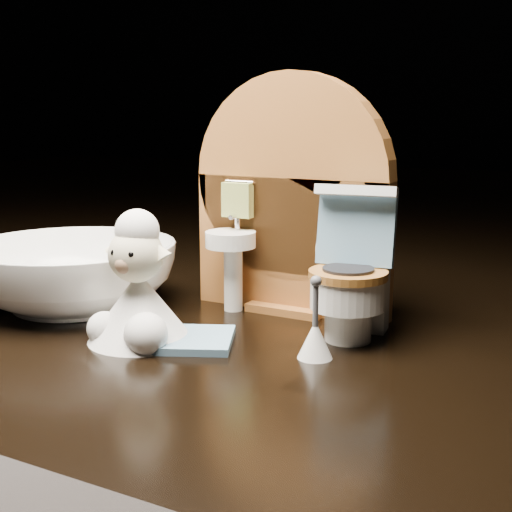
{
  "coord_description": "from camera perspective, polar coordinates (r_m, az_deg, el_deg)",
  "views": [
    {
      "loc": [
        0.19,
        -0.34,
        0.13
      ],
      "look_at": [
        0.0,
        0.01,
        0.05
      ],
      "focal_mm": 50.0,
      "sensor_mm": 36.0,
      "label": 1
    }
  ],
  "objects": [
    {
      "name": "backdrop_panel",
      "position": [
        0.45,
        2.78,
        3.78
      ],
      "size": [
        0.13,
        0.05,
        0.15
      ],
      "color": "brown",
      "rests_on": "ground"
    },
    {
      "name": "toy_toilet",
      "position": [
        0.41,
        7.74,
        -2.09
      ],
      "size": [
        0.05,
        0.06,
        0.09
      ],
      "rotation": [
        0.0,
        0.0,
        0.15
      ],
      "color": "white",
      "rests_on": "ground"
    },
    {
      "name": "bath_mat",
      "position": [
        0.4,
        -5.84,
        -6.66
      ],
      "size": [
        0.07,
        0.06,
        0.0
      ],
      "primitive_type": "cube",
      "rotation": [
        0.0,
        0.0,
        0.44
      ],
      "color": "#628CA7",
      "rests_on": "ground"
    },
    {
      "name": "toilet_brush",
      "position": [
        0.37,
        4.75,
        -6.45
      ],
      "size": [
        0.02,
        0.02,
        0.04
      ],
      "color": "white",
      "rests_on": "ground"
    },
    {
      "name": "plush_lamb",
      "position": [
        0.4,
        -9.42,
        -3.14
      ],
      "size": [
        0.06,
        0.06,
        0.08
      ],
      "rotation": [
        0.0,
        0.0,
        0.08
      ],
      "color": "white",
      "rests_on": "ground"
    },
    {
      "name": "ceramic_bowl",
      "position": [
        0.48,
        -14.47,
        -1.49
      ],
      "size": [
        0.14,
        0.14,
        0.04
      ],
      "primitive_type": "imported",
      "rotation": [
        0.0,
        0.0,
        0.03
      ],
      "color": "white",
      "rests_on": "ground"
    }
  ]
}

